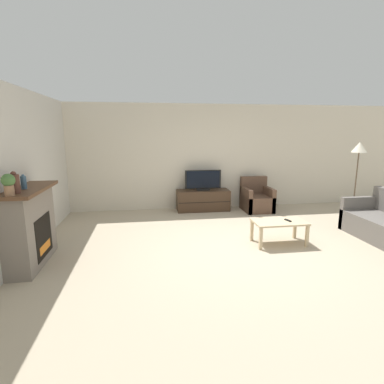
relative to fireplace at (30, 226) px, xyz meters
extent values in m
plane|color=tan|center=(3.37, 0.17, -0.61)|extent=(24.00, 24.00, 0.00)
cube|color=beige|center=(3.37, 3.09, 0.74)|extent=(12.00, 0.06, 2.70)
cube|color=beige|center=(-0.21, 0.17, 0.74)|extent=(0.06, 12.00, 2.70)
cube|color=slate|center=(0.00, 0.00, -0.03)|extent=(0.36, 1.21, 1.14)
cube|color=black|center=(0.18, 0.00, -0.17)|extent=(0.01, 0.67, 0.63)
cube|color=orange|center=(0.18, 0.00, -0.34)|extent=(0.01, 0.47, 0.13)
cube|color=brown|center=(0.03, 0.00, 0.56)|extent=(0.48, 1.33, 0.05)
cylinder|color=#512D23|center=(0.02, -0.40, 0.71)|extent=(0.13, 0.13, 0.25)
sphere|color=#512D23|center=(0.02, -0.40, 0.85)|extent=(0.07, 0.07, 0.07)
cylinder|color=#385670|center=(0.02, -0.10, 0.68)|extent=(0.08, 0.08, 0.19)
sphere|color=#385670|center=(0.02, -0.10, 0.78)|extent=(0.04, 0.04, 0.04)
cylinder|color=#936B4C|center=(0.02, -0.57, 0.65)|extent=(0.12, 0.12, 0.14)
sphere|color=#477038|center=(0.02, -0.57, 0.79)|extent=(0.17, 0.17, 0.17)
cube|color=#422D1E|center=(3.17, 2.77, -0.34)|extent=(1.34, 0.50, 0.53)
cube|color=black|center=(3.17, 2.52, -0.34)|extent=(1.32, 0.01, 0.01)
cube|color=black|center=(3.17, 2.77, -0.05)|extent=(0.32, 0.18, 0.04)
cube|color=black|center=(3.17, 2.77, 0.20)|extent=(0.92, 0.03, 0.48)
cube|color=black|center=(3.17, 2.76, 0.20)|extent=(0.85, 0.01, 0.43)
cube|color=brown|center=(4.54, 2.52, -0.41)|extent=(0.70, 0.76, 0.40)
cube|color=brown|center=(4.54, 2.83, 0.02)|extent=(0.70, 0.14, 0.45)
cube|color=brown|center=(4.24, 2.52, -0.30)|extent=(0.10, 0.76, 0.60)
cube|color=brown|center=(4.84, 2.52, -0.30)|extent=(0.10, 0.76, 0.60)
cube|color=#CCB289|center=(4.09, 0.24, -0.19)|extent=(0.93, 0.53, 0.03)
cube|color=#CCB289|center=(3.67, 0.01, -0.41)|extent=(0.05, 0.05, 0.40)
cube|color=#CCB289|center=(4.52, 0.01, -0.41)|extent=(0.05, 0.05, 0.40)
cube|color=#CCB289|center=(3.67, 0.46, -0.41)|extent=(0.05, 0.05, 0.40)
cube|color=#CCB289|center=(4.52, 0.46, -0.41)|extent=(0.05, 0.05, 0.40)
cube|color=black|center=(4.25, 0.23, -0.17)|extent=(0.08, 0.16, 0.02)
cube|color=#66605B|center=(6.16, 0.83, -0.27)|extent=(0.89, 0.11, 0.68)
cylinder|color=black|center=(6.26, 1.19, -0.60)|extent=(0.30, 0.30, 0.01)
cylinder|color=brown|center=(6.26, 1.19, 0.19)|extent=(0.03, 0.03, 1.55)
cone|color=beige|center=(6.26, 1.19, 1.07)|extent=(0.32, 0.32, 0.22)
camera|label=1|loc=(1.77, -4.63, 1.39)|focal=28.00mm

